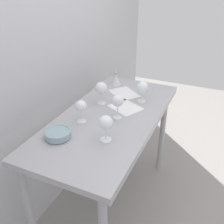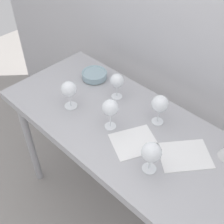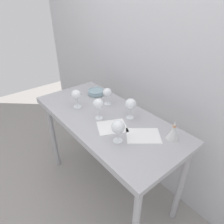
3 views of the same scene
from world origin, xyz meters
TOP-DOWN VIEW (x-y plane):
  - ground_plane at (0.00, 0.00)m, footprint 6.00×6.00m
  - back_wall at (0.00, 0.49)m, footprint 3.80×0.04m
  - steel_counter at (0.00, -0.01)m, footprint 1.40×0.65m
  - wine_glass_near_center at (-0.01, -0.07)m, footprint 0.09×0.09m
  - wine_glass_far_right at (0.14, 0.13)m, footprint 0.09×0.09m
  - wine_glass_near_right at (0.31, -0.14)m, footprint 0.09×0.09m
  - wine_glass_far_left at (-0.16, 0.13)m, footprint 0.08×0.08m
  - wine_glass_near_left at (-0.29, -0.11)m, footprint 0.09×0.09m
  - tasting_sheet_upper at (0.15, -0.07)m, footprint 0.26×0.28m
  - tasting_sheet_lower at (0.38, 0.04)m, footprint 0.29×0.30m
  - tasting_bowl at (-0.39, 0.17)m, footprint 0.16×0.16m

SIDE VIEW (x-z plane):
  - ground_plane at x=0.00m, z-range 0.00..0.00m
  - steel_counter at x=0.00m, z-range 0.34..1.24m
  - tasting_sheet_upper at x=0.15m, z-range 0.90..0.90m
  - tasting_sheet_lower at x=0.38m, z-range 0.90..0.90m
  - tasting_bowl at x=-0.39m, z-range 0.90..0.95m
  - wine_glass_far_left at x=-0.16m, z-range 0.93..1.09m
  - wine_glass_near_right at x=0.31m, z-range 0.93..1.10m
  - wine_glass_near_left at x=-0.29m, z-range 0.93..1.10m
  - wine_glass_far_right at x=0.14m, z-range 0.94..1.11m
  - wine_glass_near_center at x=-0.01m, z-range 0.94..1.12m
  - back_wall at x=0.00m, z-range 0.00..2.60m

